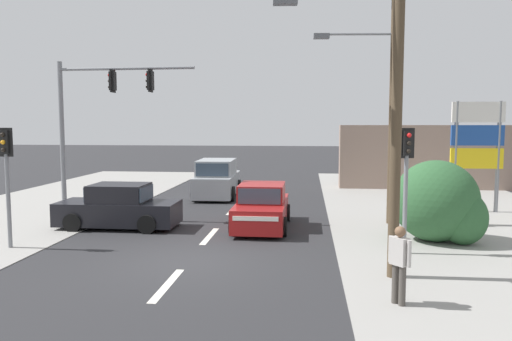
# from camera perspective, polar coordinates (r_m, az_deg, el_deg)

# --- Properties ---
(ground_plane) EXTENTS (140.00, 140.00, 0.00)m
(ground_plane) POSITION_cam_1_polar(r_m,az_deg,el_deg) (13.72, -7.78, -10.23)
(ground_plane) COLOR #28282B
(lane_dash_near) EXTENTS (0.20, 2.40, 0.01)m
(lane_dash_near) POSITION_cam_1_polar(r_m,az_deg,el_deg) (11.86, -10.11, -12.74)
(lane_dash_near) COLOR silver
(lane_dash_near) RESTS_ON ground
(lane_dash_mid) EXTENTS (0.20, 2.40, 0.01)m
(lane_dash_mid) POSITION_cam_1_polar(r_m,az_deg,el_deg) (16.55, -5.32, -7.47)
(lane_dash_mid) COLOR silver
(lane_dash_mid) RESTS_ON ground
(lane_dash_far) EXTENTS (0.20, 2.40, 0.01)m
(lane_dash_far) POSITION_cam_1_polar(r_m,az_deg,el_deg) (21.39, -2.71, -4.52)
(lane_dash_far) COLOR silver
(lane_dash_far) RESTS_ON ground
(kerb_right_verge) EXTENTS (10.00, 44.00, 0.02)m
(kerb_right_verge) POSITION_cam_1_polar(r_m,az_deg,el_deg) (16.36, 26.92, -8.16)
(kerb_right_verge) COLOR gray
(kerb_right_verge) RESTS_ON ground
(utility_pole_foreground_right) EXTENTS (3.78, 0.48, 9.10)m
(utility_pole_foreground_right) POSITION_cam_1_polar(r_m,az_deg,el_deg) (12.14, 15.22, 11.02)
(utility_pole_foreground_right) COLOR #4C3D2B
(utility_pole_foreground_right) RESTS_ON ground
(utility_pole_midground_right) EXTENTS (3.78, 0.51, 9.53)m
(utility_pole_midground_right) POSITION_cam_1_polar(r_m,az_deg,el_deg) (18.79, 15.01, 9.61)
(utility_pole_midground_right) COLOR #4C3D2B
(utility_pole_midground_right) RESTS_ON ground
(traffic_signal_mast) EXTENTS (5.29, 0.49, 6.00)m
(traffic_signal_mast) POSITION_cam_1_polar(r_m,az_deg,el_deg) (19.77, -18.07, 6.47)
(traffic_signal_mast) COLOR slate
(traffic_signal_mast) RESTS_ON ground
(pedestal_signal_right_kerb) EXTENTS (0.43, 0.31, 3.56)m
(pedestal_signal_right_kerb) POSITION_cam_1_polar(r_m,az_deg,el_deg) (14.49, 16.80, 0.16)
(pedestal_signal_right_kerb) COLOR slate
(pedestal_signal_right_kerb) RESTS_ON ground
(pedestal_signal_left_kerb) EXTENTS (0.44, 0.29, 3.56)m
(pedestal_signal_left_kerb) POSITION_cam_1_polar(r_m,az_deg,el_deg) (16.27, -26.61, 0.36)
(pedestal_signal_left_kerb) COLOR slate
(pedestal_signal_left_kerb) RESTS_ON ground
(shopping_plaza_sign) EXTENTS (2.10, 0.16, 4.60)m
(shopping_plaza_sign) POSITION_cam_1_polar(r_m,az_deg,el_deg) (22.48, 23.96, 3.14)
(shopping_plaza_sign) COLOR slate
(shopping_plaza_sign) RESTS_ON ground
(roadside_bush) EXTENTS (2.77, 2.37, 2.55)m
(roadside_bush) POSITION_cam_1_polar(r_m,az_deg,el_deg) (16.52, 20.31, -3.58)
(roadside_bush) COLOR #2D5B33
(roadside_bush) RESTS_ON ground
(shopfront_wall_far) EXTENTS (12.00, 1.00, 3.60)m
(shopfront_wall_far) POSITION_cam_1_polar(r_m,az_deg,el_deg) (29.94, 21.05, 1.42)
(shopfront_wall_far) COLOR gray
(shopfront_wall_far) RESTS_ON ground
(sedan_oncoming_mid) EXTENTS (1.90, 4.25, 1.56)m
(sedan_oncoming_mid) POSITION_cam_1_polar(r_m,az_deg,el_deg) (17.71, 0.67, -4.29)
(sedan_oncoming_mid) COLOR maroon
(sedan_oncoming_mid) RESTS_ON ground
(suv_oncoming_near) EXTENTS (2.17, 4.59, 1.90)m
(suv_oncoming_near) POSITION_cam_1_polar(r_m,az_deg,el_deg) (25.08, -4.47, -1.04)
(suv_oncoming_near) COLOR #A3A8AD
(suv_oncoming_near) RESTS_ON ground
(sedan_receding_far) EXTENTS (4.24, 1.89, 1.56)m
(sedan_receding_far) POSITION_cam_1_polar(r_m,az_deg,el_deg) (18.31, -15.40, -4.17)
(sedan_receding_far) COLOR black
(sedan_receding_far) RESTS_ON ground
(pedestrian_at_kerb) EXTENTS (0.40, 0.45, 1.63)m
(pedestrian_at_kerb) POSITION_cam_1_polar(r_m,az_deg,el_deg) (10.60, 16.07, -9.88)
(pedestrian_at_kerb) COLOR #47423D
(pedestrian_at_kerb) RESTS_ON ground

